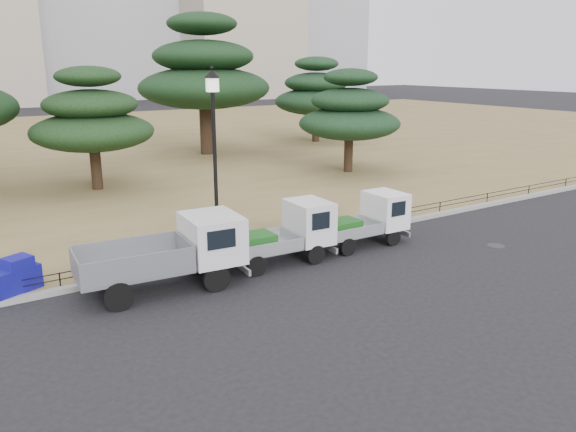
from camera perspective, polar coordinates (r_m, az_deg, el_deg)
ground at (r=17.08m, az=3.66°, el=-5.70°), size 220.00×220.00×0.00m
lawn at (r=44.83m, az=-20.36°, el=6.60°), size 120.00×56.00×0.15m
curb at (r=19.08m, az=-0.98°, el=-3.14°), size 120.00×0.25×0.16m
truck_large at (r=15.85m, az=-11.76°, el=-3.50°), size 4.62×2.11×1.96m
truck_kei_front at (r=17.67m, az=-0.24°, el=-1.77°), size 3.59×1.69×1.86m
truck_kei_rear at (r=19.58m, az=7.99°, el=-0.39°), size 3.36×1.51×1.74m
street_lamp at (r=17.48m, az=-7.53°, el=8.39°), size 0.52×0.52×5.77m
pipe_fence at (r=19.09m, az=-1.22°, el=-1.99°), size 38.00×0.04×0.40m
tarp_pile at (r=16.95m, az=-26.53°, el=-5.61°), size 1.73×1.54×0.95m
manhole at (r=20.70m, az=20.37°, el=-2.85°), size 0.60×0.60×0.01m
pine_center_left at (r=28.52m, az=-19.32°, el=9.24°), size 5.75×5.75×5.85m
pine_center_right at (r=38.25m, az=-8.55°, el=14.10°), size 8.59×8.59×9.12m
pine_east_near at (r=31.71m, az=6.28°, el=10.36°), size 5.64×5.64×5.69m
pine_east_far at (r=44.27m, az=2.88°, el=12.36°), size 6.42×6.42×6.45m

